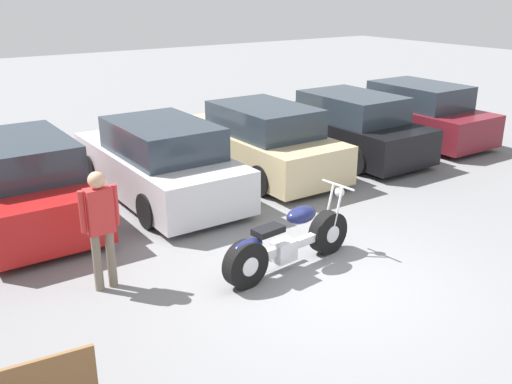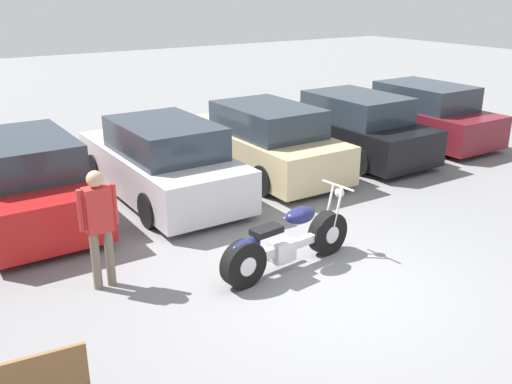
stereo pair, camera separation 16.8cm
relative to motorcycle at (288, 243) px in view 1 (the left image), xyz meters
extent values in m
plane|color=slate|center=(0.19, -0.58, -0.41)|extent=(60.00, 60.00, 0.00)
cylinder|color=black|center=(0.84, 0.09, -0.08)|extent=(0.68, 0.27, 0.66)
cylinder|color=silver|center=(0.84, 0.09, -0.08)|extent=(0.29, 0.25, 0.26)
cylinder|color=black|center=(-0.78, -0.09, -0.08)|extent=(0.68, 0.27, 0.66)
cylinder|color=silver|center=(-0.78, -0.09, -0.08)|extent=(0.29, 0.25, 0.26)
cube|color=silver|center=(0.03, 0.00, -0.07)|extent=(1.24, 0.25, 0.12)
cube|color=silver|center=(-0.08, -0.01, -0.10)|extent=(0.36, 0.28, 0.30)
ellipsoid|color=#191E4C|center=(0.25, 0.02, 0.36)|extent=(0.55, 0.35, 0.25)
cube|color=black|center=(-0.37, -0.04, 0.30)|extent=(0.46, 0.29, 0.09)
ellipsoid|color=#191E4C|center=(-0.73, -0.08, 0.17)|extent=(0.50, 0.25, 0.20)
cylinder|color=silver|center=(0.94, 0.01, 0.28)|extent=(0.22, 0.06, 0.73)
cylinder|color=silver|center=(0.92, 0.19, 0.28)|extent=(0.22, 0.06, 0.73)
cylinder|color=silver|center=(1.02, 0.11, 0.64)|extent=(0.10, 0.62, 0.03)
sphere|color=silver|center=(1.06, 0.11, 0.52)|extent=(0.15, 0.15, 0.15)
cylinder|color=silver|center=(-0.32, 0.10, -0.20)|extent=(1.24, 0.22, 0.08)
cube|color=red|center=(-2.67, 4.15, 0.11)|extent=(1.77, 4.40, 0.78)
cube|color=#28333D|center=(-2.67, 3.88, 0.79)|extent=(1.56, 2.29, 0.59)
cylinder|color=black|center=(-1.84, 5.51, -0.11)|extent=(0.20, 0.61, 0.61)
cylinder|color=black|center=(-1.84, 2.78, -0.11)|extent=(0.20, 0.61, 0.61)
cube|color=#BCBCC1|center=(-0.20, 3.87, 0.11)|extent=(1.77, 4.40, 0.78)
cube|color=#28333D|center=(-0.20, 3.61, 0.79)|extent=(1.56, 2.29, 0.59)
cylinder|color=black|center=(-1.02, 5.24, -0.11)|extent=(0.20, 0.61, 0.61)
cylinder|color=black|center=(0.63, 5.24, -0.11)|extent=(0.20, 0.61, 0.61)
cylinder|color=black|center=(-1.02, 2.50, -0.11)|extent=(0.20, 0.61, 0.61)
cylinder|color=black|center=(0.63, 2.50, -0.11)|extent=(0.20, 0.61, 0.61)
cube|color=#C6B284|center=(2.27, 4.10, 0.11)|extent=(1.77, 4.40, 0.78)
cube|color=#28333D|center=(2.27, 3.83, 0.79)|extent=(1.56, 2.29, 0.59)
cylinder|color=black|center=(1.45, 5.46, -0.11)|extent=(0.20, 0.61, 0.61)
cylinder|color=black|center=(3.10, 5.46, -0.11)|extent=(0.20, 0.61, 0.61)
cylinder|color=black|center=(1.45, 2.73, -0.11)|extent=(0.20, 0.61, 0.61)
cylinder|color=black|center=(3.10, 2.73, -0.11)|extent=(0.20, 0.61, 0.61)
cube|color=black|center=(4.75, 4.03, 0.11)|extent=(1.77, 4.40, 0.78)
cube|color=#28333D|center=(4.75, 3.77, 0.79)|extent=(1.56, 2.29, 0.59)
cylinder|color=black|center=(3.92, 5.40, -0.11)|extent=(0.20, 0.61, 0.61)
cylinder|color=black|center=(5.57, 5.40, -0.11)|extent=(0.20, 0.61, 0.61)
cylinder|color=black|center=(3.92, 2.67, -0.11)|extent=(0.20, 0.61, 0.61)
cylinder|color=black|center=(5.57, 2.67, -0.11)|extent=(0.20, 0.61, 0.61)
cube|color=maroon|center=(7.22, 4.15, 0.11)|extent=(1.77, 4.40, 0.78)
cube|color=#28333D|center=(7.22, 3.88, 0.79)|extent=(1.56, 2.29, 0.59)
cylinder|color=black|center=(6.39, 5.51, -0.11)|extent=(0.20, 0.61, 0.61)
cylinder|color=black|center=(8.04, 5.51, -0.11)|extent=(0.20, 0.61, 0.61)
cylinder|color=black|center=(6.39, 2.78, -0.11)|extent=(0.20, 0.61, 0.61)
cylinder|color=black|center=(8.04, 2.78, -0.11)|extent=(0.20, 0.61, 0.61)
cylinder|color=#726656|center=(-2.45, 0.94, 0.00)|extent=(0.12, 0.12, 0.82)
cylinder|color=#726656|center=(-2.26, 0.94, 0.00)|extent=(0.12, 0.12, 0.82)
cube|color=red|center=(-2.36, 0.94, 0.71)|extent=(0.34, 0.20, 0.61)
cylinder|color=red|center=(-2.58, 0.94, 0.74)|extent=(0.08, 0.08, 0.56)
cylinder|color=red|center=(-2.14, 0.94, 0.74)|extent=(0.08, 0.08, 0.56)
sphere|color=tan|center=(-2.36, 0.94, 1.13)|extent=(0.22, 0.22, 0.22)
camera|label=1|loc=(-4.53, -5.84, 3.44)|focal=40.00mm
camera|label=2|loc=(-4.39, -5.93, 3.44)|focal=40.00mm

